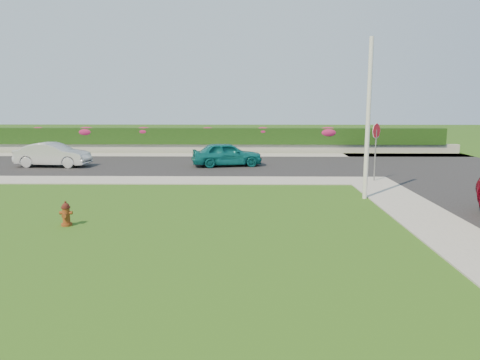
{
  "coord_description": "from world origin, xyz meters",
  "views": [
    {
      "loc": [
        1.58,
        -11.51,
        3.5
      ],
      "look_at": [
        1.34,
        3.9,
        0.9
      ],
      "focal_mm": 35.0,
      "sensor_mm": 36.0,
      "label": 1
    }
  ],
  "objects_px": {
    "sedan_teal": "(227,154)",
    "stop_sign": "(376,138)",
    "sedan_silver": "(53,155)",
    "fire_hydrant": "(66,214)",
    "utility_pole": "(368,120)"
  },
  "relations": [
    {
      "from": "fire_hydrant",
      "to": "stop_sign",
      "type": "bearing_deg",
      "value": 33.65
    },
    {
      "from": "fire_hydrant",
      "to": "utility_pole",
      "type": "height_order",
      "value": "utility_pole"
    },
    {
      "from": "fire_hydrant",
      "to": "sedan_teal",
      "type": "distance_m",
      "value": 12.91
    },
    {
      "from": "sedan_silver",
      "to": "stop_sign",
      "type": "relative_size",
      "value": 1.5
    },
    {
      "from": "sedan_teal",
      "to": "utility_pole",
      "type": "bearing_deg",
      "value": -159.25
    },
    {
      "from": "sedan_teal",
      "to": "sedan_silver",
      "type": "distance_m",
      "value": 9.32
    },
    {
      "from": "fire_hydrant",
      "to": "sedan_silver",
      "type": "height_order",
      "value": "sedan_silver"
    },
    {
      "from": "fire_hydrant",
      "to": "sedan_teal",
      "type": "bearing_deg",
      "value": 70.06
    },
    {
      "from": "sedan_teal",
      "to": "stop_sign",
      "type": "height_order",
      "value": "stop_sign"
    },
    {
      "from": "fire_hydrant",
      "to": "sedan_silver",
      "type": "bearing_deg",
      "value": 112.22
    },
    {
      "from": "sedan_silver",
      "to": "stop_sign",
      "type": "bearing_deg",
      "value": -100.94
    },
    {
      "from": "sedan_teal",
      "to": "sedan_silver",
      "type": "relative_size",
      "value": 0.97
    },
    {
      "from": "sedan_teal",
      "to": "stop_sign",
      "type": "bearing_deg",
      "value": -136.77
    },
    {
      "from": "sedan_silver",
      "to": "stop_sign",
      "type": "height_order",
      "value": "stop_sign"
    },
    {
      "from": "fire_hydrant",
      "to": "sedan_silver",
      "type": "xyz_separation_m",
      "value": [
        -5.27,
        11.89,
        0.34
      ]
    }
  ]
}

